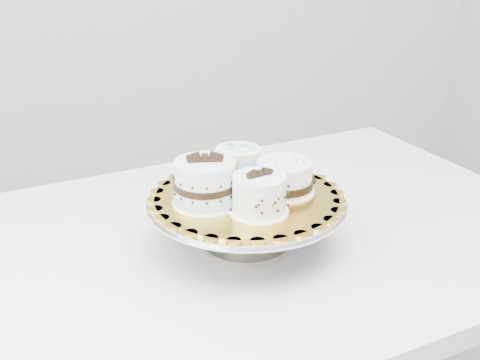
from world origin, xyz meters
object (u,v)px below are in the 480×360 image
object	(u,v)px
table	(251,262)
cake_board	(247,197)
cake_stand	(247,213)
cake_swirl	(259,195)
cake_banded	(205,184)
cake_dots	(238,164)
cake_ribbon	(285,177)

from	to	relation	value
table	cake_board	distance (m)	0.18
cake_stand	cake_swirl	size ratio (longest dim) A/B	3.39
cake_banded	cake_dots	size ratio (longest dim) A/B	1.21
cake_banded	cake_dots	world-z (taller)	cake_banded
cake_swirl	cake_stand	bearing A→B (deg)	77.50
cake_dots	cake_ribbon	size ratio (longest dim) A/B	0.91
cake_banded	cake_dots	bearing A→B (deg)	56.98
table	cake_banded	distance (m)	0.24
cake_dots	cake_ribbon	xyz separation A→B (m)	(0.07, -0.08, -0.01)
cake_stand	cake_ribbon	world-z (taller)	cake_ribbon
cake_board	cake_dots	bearing A→B (deg)	83.89
cake_stand	cake_board	size ratio (longest dim) A/B	1.09
cake_ribbon	cake_banded	bearing A→B (deg)	-178.64
cake_swirl	cake_dots	size ratio (longest dim) A/B	1.00
cake_swirl	cake_ribbon	bearing A→B (deg)	30.83
cake_stand	cake_swirl	xyz separation A→B (m)	(-0.00, -0.07, 0.07)
cake_swirl	cake_banded	xyz separation A→B (m)	(-0.08, 0.07, 0.00)
cake_board	cake_swirl	bearing A→B (deg)	-91.04
cake_swirl	cake_banded	world-z (taller)	cake_banded
table	cake_swirl	bearing A→B (deg)	-111.66
cake_banded	cake_ribbon	world-z (taller)	cake_banded
cake_board	cake_ribbon	xyz separation A→B (m)	(0.07, -0.00, 0.03)
table	cake_swirl	size ratio (longest dim) A/B	12.68
table	cake_dots	xyz separation A→B (m)	(-0.02, 0.03, 0.21)
cake_swirl	cake_ribbon	xyz separation A→B (m)	(0.08, 0.07, -0.00)
cake_stand	table	bearing A→B (deg)	61.72
cake_stand	cake_ribbon	size ratio (longest dim) A/B	3.07
table	cake_board	world-z (taller)	cake_board
table	cake_banded	bearing A→B (deg)	-161.66
cake_stand	cake_banded	distance (m)	0.11
cake_board	cake_swirl	world-z (taller)	cake_swirl
cake_board	cake_ribbon	world-z (taller)	cake_ribbon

